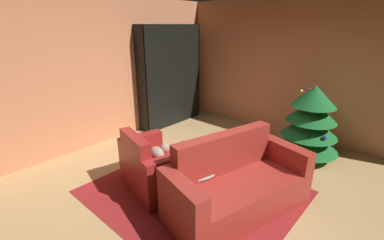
{
  "coord_description": "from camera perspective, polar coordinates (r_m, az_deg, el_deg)",
  "views": [
    {
      "loc": [
        2.03,
        -2.62,
        2.26
      ],
      "look_at": [
        -0.41,
        0.1,
        0.94
      ],
      "focal_mm": 24.94,
      "sensor_mm": 36.0,
      "label": 1
    }
  ],
  "objects": [
    {
      "name": "bookshelf_unit",
      "position": [
        6.3,
        -3.95,
        9.01
      ],
      "size": [
        0.33,
        1.67,
        2.26
      ],
      "color": "black",
      "rests_on": "ground"
    },
    {
      "name": "wall_left",
      "position": [
        5.43,
        -18.92,
        9.56
      ],
      "size": [
        0.06,
        5.67,
        2.78
      ],
      "primitive_type": "cube",
      "color": "#D57E52",
      "rests_on": "ground"
    },
    {
      "name": "coffee_table",
      "position": [
        3.65,
        -0.41,
        -10.04
      ],
      "size": [
        0.8,
        0.8,
        0.48
      ],
      "color": "black",
      "rests_on": "ground"
    },
    {
      "name": "book_stack_on_table",
      "position": [
        3.56,
        -0.47,
        -8.92
      ],
      "size": [
        0.2,
        0.17,
        0.13
      ],
      "color": "#D2CA52",
      "rests_on": "coffee_table"
    },
    {
      "name": "armchair_red",
      "position": [
        3.9,
        -8.47,
        -10.22
      ],
      "size": [
        1.16,
        0.9,
        0.89
      ],
      "color": "maroon",
      "rests_on": "ground"
    },
    {
      "name": "bottle_on_table",
      "position": [
        3.42,
        -2.28,
        -9.64
      ],
      "size": [
        0.07,
        0.07,
        0.25
      ],
      "color": "#2E3851",
      "rests_on": "coffee_table"
    },
    {
      "name": "couch_red",
      "position": [
        3.53,
        9.4,
        -13.73
      ],
      "size": [
        1.25,
        2.01,
        0.95
      ],
      "color": "maroon",
      "rests_on": "ground"
    },
    {
      "name": "wall_back",
      "position": [
        5.86,
        21.45,
        9.94
      ],
      "size": [
        5.37,
        0.06,
        2.78
      ],
      "primitive_type": "cube",
      "color": "#D57E52",
      "rests_on": "ground"
    },
    {
      "name": "ground_plane",
      "position": [
        4.01,
        3.55,
        -14.5
      ],
      "size": [
        6.65,
        6.65,
        0.0
      ],
      "primitive_type": "plane",
      "color": "tan"
    },
    {
      "name": "decorated_tree",
      "position": [
        5.01,
        23.98,
        -0.52
      ],
      "size": [
        1.03,
        1.03,
        1.31
      ],
      "color": "brown",
      "rests_on": "ground"
    },
    {
      "name": "area_rug",
      "position": [
        3.94,
        0.35,
        -15.09
      ],
      "size": [
        2.67,
        2.39,
        0.01
      ],
      "primitive_type": "cube",
      "color": "maroon",
      "rests_on": "ground"
    }
  ]
}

